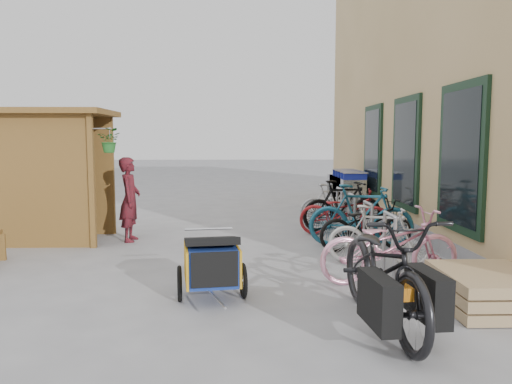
{
  "coord_description": "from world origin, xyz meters",
  "views": [
    {
      "loc": [
        0.3,
        -6.7,
        1.86
      ],
      "look_at": [
        0.5,
        1.5,
        1.0
      ],
      "focal_mm": 35.0,
      "sensor_mm": 36.0,
      "label": 1
    }
  ],
  "objects_px": {
    "bike_1": "(379,236)",
    "bike_7": "(332,203)",
    "kiosk": "(47,157)",
    "shopping_carts": "(345,186)",
    "bike_6": "(341,206)",
    "child_trailer": "(212,262)",
    "bike_3": "(361,215)",
    "bike_4": "(345,212)",
    "cargo_bike": "(384,271)",
    "pallet_stack": "(488,290)",
    "bike_0": "(390,246)",
    "bike_2": "(366,225)",
    "person_kiosk": "(130,199)",
    "bike_5": "(343,206)"
  },
  "relations": [
    {
      "from": "bike_1",
      "to": "bike_7",
      "type": "bearing_deg",
      "value": 17.84
    },
    {
      "from": "kiosk",
      "to": "shopping_carts",
      "type": "xyz_separation_m",
      "value": [
        6.28,
        3.96,
        -0.92
      ]
    },
    {
      "from": "bike_1",
      "to": "bike_6",
      "type": "xyz_separation_m",
      "value": [
        0.17,
        3.69,
        -0.04
      ]
    },
    {
      "from": "child_trailer",
      "to": "bike_3",
      "type": "distance_m",
      "value": 3.74
    },
    {
      "from": "shopping_carts",
      "to": "bike_4",
      "type": "distance_m",
      "value": 3.67
    },
    {
      "from": "bike_7",
      "to": "cargo_bike",
      "type": "bearing_deg",
      "value": 164.48
    },
    {
      "from": "pallet_stack",
      "to": "bike_0",
      "type": "distance_m",
      "value": 1.33
    },
    {
      "from": "bike_0",
      "to": "bike_4",
      "type": "xyz_separation_m",
      "value": [
        0.07,
        3.23,
        -0.03
      ]
    },
    {
      "from": "bike_2",
      "to": "bike_6",
      "type": "distance_m",
      "value": 2.65
    },
    {
      "from": "child_trailer",
      "to": "person_kiosk",
      "type": "relative_size",
      "value": 0.89
    },
    {
      "from": "person_kiosk",
      "to": "bike_4",
      "type": "xyz_separation_m",
      "value": [
        4.05,
        0.41,
        -0.31
      ]
    },
    {
      "from": "shopping_carts",
      "to": "person_kiosk",
      "type": "distance_m",
      "value": 6.25
    },
    {
      "from": "bike_4",
      "to": "bike_2",
      "type": "bearing_deg",
      "value": -164.81
    },
    {
      "from": "shopping_carts",
      "to": "cargo_bike",
      "type": "relative_size",
      "value": 1.05
    },
    {
      "from": "bike_3",
      "to": "bike_6",
      "type": "bearing_deg",
      "value": 4.45
    },
    {
      "from": "bike_6",
      "to": "pallet_stack",
      "type": "bearing_deg",
      "value": -157.57
    },
    {
      "from": "bike_0",
      "to": "bike_5",
      "type": "bearing_deg",
      "value": -9.19
    },
    {
      "from": "bike_2",
      "to": "kiosk",
      "type": "bearing_deg",
      "value": 67.95
    },
    {
      "from": "bike_0",
      "to": "bike_5",
      "type": "xyz_separation_m",
      "value": [
        0.13,
        3.72,
        0.03
      ]
    },
    {
      "from": "person_kiosk",
      "to": "bike_6",
      "type": "distance_m",
      "value": 4.6
    },
    {
      "from": "bike_0",
      "to": "bike_6",
      "type": "height_order",
      "value": "bike_0"
    },
    {
      "from": "cargo_bike",
      "to": "person_kiosk",
      "type": "relative_size",
      "value": 1.47
    },
    {
      "from": "person_kiosk",
      "to": "bike_3",
      "type": "height_order",
      "value": "person_kiosk"
    },
    {
      "from": "pallet_stack",
      "to": "bike_3",
      "type": "distance_m",
      "value": 3.34
    },
    {
      "from": "bike_3",
      "to": "bike_6",
      "type": "distance_m",
      "value": 2.32
    },
    {
      "from": "kiosk",
      "to": "person_kiosk",
      "type": "relative_size",
      "value": 1.61
    },
    {
      "from": "bike_6",
      "to": "bike_5",
      "type": "bearing_deg",
      "value": -172.14
    },
    {
      "from": "child_trailer",
      "to": "bike_3",
      "type": "relative_size",
      "value": 0.76
    },
    {
      "from": "bike_3",
      "to": "bike_5",
      "type": "xyz_separation_m",
      "value": [
        -0.02,
        1.47,
        -0.02
      ]
    },
    {
      "from": "bike_5",
      "to": "bike_1",
      "type": "bearing_deg",
      "value": 165.12
    },
    {
      "from": "kiosk",
      "to": "bike_5",
      "type": "relative_size",
      "value": 1.43
    },
    {
      "from": "bike_3",
      "to": "bike_7",
      "type": "relative_size",
      "value": 1.23
    },
    {
      "from": "pallet_stack",
      "to": "bike_5",
      "type": "height_order",
      "value": "bike_5"
    },
    {
      "from": "bike_4",
      "to": "bike_5",
      "type": "bearing_deg",
      "value": 3.44
    },
    {
      "from": "bike_1",
      "to": "pallet_stack",
      "type": "bearing_deg",
      "value": -141.61
    },
    {
      "from": "person_kiosk",
      "to": "bike_0",
      "type": "relative_size",
      "value": 0.83
    },
    {
      "from": "bike_1",
      "to": "bike_6",
      "type": "relative_size",
      "value": 0.97
    },
    {
      "from": "person_kiosk",
      "to": "bike_6",
      "type": "xyz_separation_m",
      "value": [
        4.24,
        1.75,
        -0.37
      ]
    },
    {
      "from": "bike_2",
      "to": "bike_3",
      "type": "bearing_deg",
      "value": -10.67
    },
    {
      "from": "bike_1",
      "to": "bike_5",
      "type": "bearing_deg",
      "value": 16.91
    },
    {
      "from": "bike_6",
      "to": "child_trailer",
      "type": "bearing_deg",
      "value": 170.61
    },
    {
      "from": "pallet_stack",
      "to": "bike_4",
      "type": "relative_size",
      "value": 0.69
    },
    {
      "from": "bike_4",
      "to": "bike_1",
      "type": "bearing_deg",
      "value": -168.43
    },
    {
      "from": "kiosk",
      "to": "bike_0",
      "type": "relative_size",
      "value": 1.33
    },
    {
      "from": "child_trailer",
      "to": "person_kiosk",
      "type": "xyz_separation_m",
      "value": [
        -1.71,
        3.4,
        0.33
      ]
    },
    {
      "from": "pallet_stack",
      "to": "bike_6",
      "type": "relative_size",
      "value": 0.77
    },
    {
      "from": "bike_4",
      "to": "bike_7",
      "type": "bearing_deg",
      "value": 10.32
    },
    {
      "from": "bike_7",
      "to": "shopping_carts",
      "type": "bearing_deg",
      "value": -29.32
    },
    {
      "from": "shopping_carts",
      "to": "cargo_bike",
      "type": "height_order",
      "value": "cargo_bike"
    },
    {
      "from": "bike_0",
      "to": "bike_6",
      "type": "distance_m",
      "value": 4.57
    }
  ]
}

